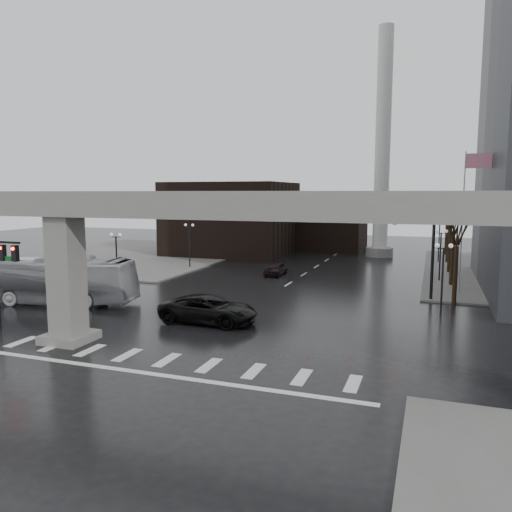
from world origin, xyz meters
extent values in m
plane|color=black|center=(0.00, 0.00, 0.00)|extent=(160.00, 160.00, 0.00)
cube|color=slate|center=(-26.00, 36.00, 0.07)|extent=(28.00, 36.00, 0.15)
cube|color=gray|center=(0.00, 0.00, 8.00)|extent=(48.00, 2.20, 1.40)
cube|color=gray|center=(-7.00, 0.00, 3.65)|extent=(1.60, 1.60, 7.30)
cube|color=gray|center=(-7.00, 0.00, 0.25)|extent=(2.60, 2.60, 0.50)
cube|color=black|center=(-14.00, 42.00, 5.00)|extent=(16.00, 14.00, 10.00)
cube|color=black|center=(-2.00, 52.00, 4.00)|extent=(10.00, 10.00, 8.00)
cylinder|color=silver|center=(6.00, 46.00, 15.00)|extent=(2.00, 2.00, 30.00)
cylinder|color=gray|center=(6.00, 46.00, 0.60)|extent=(3.60, 3.60, 1.20)
cylinder|color=black|center=(12.80, 18.80, 4.00)|extent=(0.24, 0.24, 8.00)
cylinder|color=black|center=(6.80, 18.80, 7.20)|extent=(12.00, 0.18, 0.18)
cube|color=black|center=(9.80, 18.80, 6.55)|extent=(0.35, 0.30, 1.00)
cube|color=black|center=(6.30, 18.80, 6.55)|extent=(0.35, 0.30, 1.00)
cube|color=black|center=(2.80, 18.80, 6.55)|extent=(0.35, 0.30, 1.00)
sphere|color=#FF0C05|center=(9.80, 18.62, 6.85)|extent=(0.20, 0.20, 0.20)
cube|color=#0C571C|center=(11.30, 18.80, 7.00)|extent=(1.80, 0.05, 0.35)
cube|color=#0C571C|center=(4.80, 18.80, 7.00)|extent=(1.80, 0.05, 0.35)
cylinder|color=black|center=(-11.80, 0.50, 5.60)|extent=(2.00, 0.14, 0.14)
cube|color=black|center=(-12.20, 0.50, 4.95)|extent=(0.35, 0.30, 1.00)
cube|color=black|center=(-11.20, 0.50, 4.95)|extent=(0.35, 0.30, 1.00)
cube|color=#0C571C|center=(-12.30, 0.50, 4.60)|extent=(1.60, 0.05, 0.30)
cylinder|color=silver|center=(15.00, 22.00, 6.00)|extent=(0.12, 0.12, 12.00)
cube|color=red|center=(16.00, 22.00, 11.20)|extent=(2.00, 0.03, 1.20)
cylinder|color=black|center=(13.50, 14.00, 2.40)|extent=(0.14, 0.14, 4.80)
cube|color=black|center=(13.50, 14.00, 4.75)|extent=(0.90, 0.06, 0.06)
sphere|color=silver|center=(13.05, 14.00, 4.95)|extent=(0.32, 0.32, 0.32)
sphere|color=silver|center=(13.95, 14.00, 4.95)|extent=(0.32, 0.32, 0.32)
cylinder|color=black|center=(13.50, 28.00, 2.40)|extent=(0.14, 0.14, 4.80)
cube|color=black|center=(13.50, 28.00, 4.75)|extent=(0.90, 0.06, 0.06)
sphere|color=silver|center=(13.05, 28.00, 4.95)|extent=(0.32, 0.32, 0.32)
sphere|color=silver|center=(13.95, 28.00, 4.95)|extent=(0.32, 0.32, 0.32)
cylinder|color=black|center=(13.50, 42.00, 2.40)|extent=(0.14, 0.14, 4.80)
cube|color=black|center=(13.50, 42.00, 4.75)|extent=(0.90, 0.06, 0.06)
sphere|color=silver|center=(13.05, 42.00, 4.95)|extent=(0.32, 0.32, 0.32)
sphere|color=silver|center=(13.95, 42.00, 4.95)|extent=(0.32, 0.32, 0.32)
cylinder|color=black|center=(-13.50, 14.00, 2.40)|extent=(0.14, 0.14, 4.80)
cube|color=black|center=(-13.50, 14.00, 4.75)|extent=(0.90, 0.06, 0.06)
sphere|color=silver|center=(-13.95, 14.00, 4.95)|extent=(0.32, 0.32, 0.32)
sphere|color=silver|center=(-13.05, 14.00, 4.95)|extent=(0.32, 0.32, 0.32)
cylinder|color=black|center=(-13.50, 28.00, 2.40)|extent=(0.14, 0.14, 4.80)
cube|color=black|center=(-13.50, 28.00, 4.75)|extent=(0.90, 0.06, 0.06)
sphere|color=silver|center=(-13.95, 28.00, 4.95)|extent=(0.32, 0.32, 0.32)
sphere|color=silver|center=(-13.05, 28.00, 4.95)|extent=(0.32, 0.32, 0.32)
cylinder|color=black|center=(-13.50, 42.00, 2.40)|extent=(0.14, 0.14, 4.80)
cube|color=black|center=(-13.50, 42.00, 4.75)|extent=(0.90, 0.06, 0.06)
sphere|color=silver|center=(-13.95, 42.00, 4.95)|extent=(0.32, 0.32, 0.32)
sphere|color=silver|center=(-13.05, 42.00, 4.95)|extent=(0.32, 0.32, 0.32)
cylinder|color=black|center=(14.50, 18.00, 2.27)|extent=(0.34, 0.34, 4.55)
cylinder|color=black|center=(14.50, 18.00, 6.01)|extent=(0.12, 1.52, 2.98)
cylinder|color=black|center=(15.00, 18.25, 5.78)|extent=(0.83, 1.14, 2.51)
cylinder|color=black|center=(14.50, 26.00, 2.33)|extent=(0.34, 0.34, 4.66)
cylinder|color=black|center=(14.50, 26.00, 6.15)|extent=(0.12, 1.55, 3.05)
cylinder|color=black|center=(15.00, 26.25, 5.91)|extent=(0.85, 1.16, 2.57)
cylinder|color=black|center=(14.50, 34.00, 2.38)|extent=(0.34, 0.34, 4.76)
cylinder|color=black|center=(14.50, 34.00, 6.29)|extent=(0.12, 1.59, 3.11)
cylinder|color=black|center=(15.00, 34.25, 6.05)|extent=(0.86, 1.18, 2.62)
cylinder|color=black|center=(14.50, 42.00, 2.43)|extent=(0.34, 0.34, 4.87)
cylinder|color=black|center=(14.50, 42.00, 6.43)|extent=(0.12, 1.62, 3.18)
cylinder|color=black|center=(15.00, 42.25, 6.18)|extent=(0.88, 1.20, 2.68)
cylinder|color=black|center=(14.50, 50.00, 2.48)|extent=(0.34, 0.34, 4.97)
cylinder|color=black|center=(14.50, 50.00, 6.57)|extent=(0.12, 1.65, 3.25)
cylinder|color=black|center=(15.00, 50.25, 6.31)|extent=(0.89, 1.23, 2.74)
imported|color=black|center=(-1.11, 6.56, 0.91)|extent=(6.63, 3.16, 1.83)
imported|color=#AAAAAE|center=(-15.21, 7.77, 1.86)|extent=(13.70, 5.73, 3.72)
imported|color=black|center=(-2.65, 26.45, 0.67)|extent=(1.78, 4.03, 1.35)
camera|label=1|loc=(12.72, -22.96, 8.63)|focal=35.00mm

